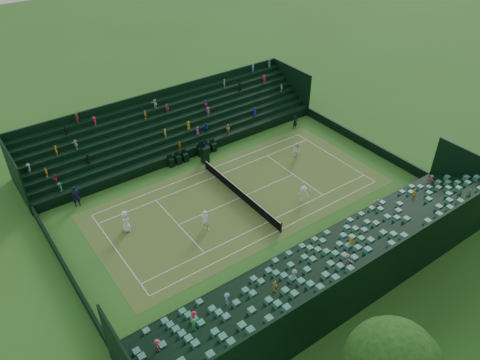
{
  "coord_description": "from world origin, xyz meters",
  "views": [
    {
      "loc": [
        27.25,
        -19.6,
        26.02
      ],
      "look_at": [
        0.0,
        0.0,
        2.0
      ],
      "focal_mm": 35.0,
      "sensor_mm": 36.0,
      "label": 1
    }
  ],
  "objects_px": {
    "umpire_chair": "(205,153)",
    "player_far_west": "(297,151)",
    "tennis_net": "(240,193)",
    "player_far_east": "(303,194)",
    "player_near_west": "(126,221)",
    "player_near_east": "(205,220)"
  },
  "relations": [
    {
      "from": "player_near_east",
      "to": "player_far_west",
      "type": "bearing_deg",
      "value": -118.04
    },
    {
      "from": "tennis_net",
      "to": "player_near_west",
      "type": "xyz_separation_m",
      "value": [
        -1.88,
        -10.2,
        0.49
      ]
    },
    {
      "from": "tennis_net",
      "to": "player_far_east",
      "type": "relative_size",
      "value": 7.37
    },
    {
      "from": "tennis_net",
      "to": "player_near_east",
      "type": "relative_size",
      "value": 5.93
    },
    {
      "from": "umpire_chair",
      "to": "player_near_west",
      "type": "height_order",
      "value": "umpire_chair"
    },
    {
      "from": "player_near_east",
      "to": "player_far_east",
      "type": "bearing_deg",
      "value": -145.67
    },
    {
      "from": "tennis_net",
      "to": "umpire_chair",
      "type": "relative_size",
      "value": 4.39
    },
    {
      "from": "player_near_west",
      "to": "player_far_west",
      "type": "bearing_deg",
      "value": -80.47
    },
    {
      "from": "player_near_west",
      "to": "player_near_east",
      "type": "distance_m",
      "value": 6.51
    },
    {
      "from": "player_near_west",
      "to": "player_far_west",
      "type": "distance_m",
      "value": 18.8
    },
    {
      "from": "umpire_chair",
      "to": "player_far_west",
      "type": "bearing_deg",
      "value": 59.31
    },
    {
      "from": "player_far_west",
      "to": "umpire_chair",
      "type": "bearing_deg",
      "value": -112.55
    },
    {
      "from": "tennis_net",
      "to": "player_far_west",
      "type": "distance_m",
      "value": 8.86
    },
    {
      "from": "umpire_chair",
      "to": "player_far_west",
      "type": "xyz_separation_m",
      "value": [
        4.75,
        8.01,
        -0.29
      ]
    },
    {
      "from": "tennis_net",
      "to": "player_far_west",
      "type": "height_order",
      "value": "player_far_west"
    },
    {
      "from": "tennis_net",
      "to": "player_far_west",
      "type": "xyz_separation_m",
      "value": [
        -2.1,
        8.61,
        0.32
      ]
    },
    {
      "from": "player_far_west",
      "to": "player_far_east",
      "type": "bearing_deg",
      "value": -28.57
    },
    {
      "from": "umpire_chair",
      "to": "tennis_net",
      "type": "bearing_deg",
      "value": -4.96
    },
    {
      "from": "player_near_west",
      "to": "player_near_east",
      "type": "xyz_separation_m",
      "value": [
        3.65,
        5.39,
        -0.03
      ]
    },
    {
      "from": "player_far_west",
      "to": "tennis_net",
      "type": "bearing_deg",
      "value": -68.12
    },
    {
      "from": "tennis_net",
      "to": "umpire_chair",
      "type": "bearing_deg",
      "value": 175.04
    },
    {
      "from": "player_far_east",
      "to": "umpire_chair",
      "type": "bearing_deg",
      "value": 162.08
    }
  ]
}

